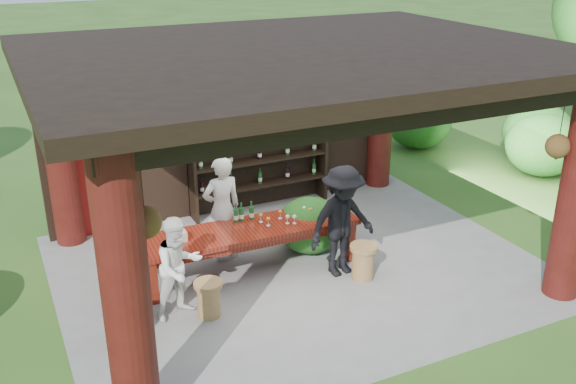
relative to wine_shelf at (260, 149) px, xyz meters
name	(u,v)px	position (x,y,z in m)	size (l,w,h in m)	color
ground	(299,267)	(-0.39, -2.45, -1.21)	(90.00, 90.00, 0.00)	#2D5119
pavilion	(286,133)	(-0.40, -2.02, 0.92)	(7.50, 6.00, 3.60)	slate
wine_shelf	(260,149)	(0.00, 0.00, 0.00)	(2.74, 0.42, 2.41)	black
tasting_table	(250,234)	(-1.13, -2.22, -0.57)	(3.49, 1.01, 0.75)	#5F130D
stool_near_left	(209,298)	(-2.15, -3.17, -0.92)	(0.40, 0.40, 0.53)	olive
stool_near_right	(363,261)	(0.34, -3.20, -0.91)	(0.43, 0.43, 0.56)	olive
stool_far_left	(128,320)	(-3.29, -3.24, -0.92)	(0.41, 0.41, 0.54)	olive
host	(222,209)	(-1.37, -1.65, -0.33)	(0.64, 0.42, 1.76)	beige
guest_woman	(179,267)	(-2.48, -2.96, -0.47)	(0.72, 0.56, 1.48)	white
guest_man	(342,221)	(0.12, -2.91, -0.32)	(1.15, 0.66, 1.78)	black
table_bottles	(243,212)	(-1.13, -1.94, -0.30)	(0.34, 0.10, 0.31)	#194C1E
table_glasses	(287,216)	(-0.50, -2.24, -0.38)	(0.88, 0.35, 0.15)	silver
napkin_basket	(178,237)	(-2.27, -2.19, -0.39)	(0.26, 0.18, 0.14)	#BF6672
shrubs	(394,191)	(2.05, -1.51, -0.66)	(14.67, 8.57, 1.36)	#194C14
trees	(447,27)	(3.35, -1.00, 2.16)	(21.99, 11.26, 4.80)	#3F2819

